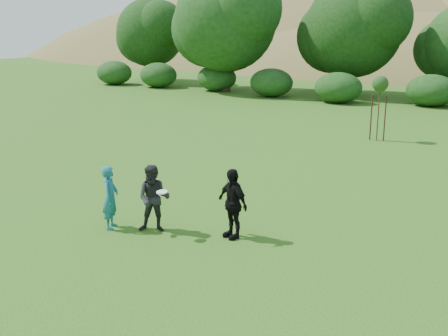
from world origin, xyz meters
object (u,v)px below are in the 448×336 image
(player_teal, at_px, (110,197))
(player_grey, at_px, (154,199))
(sapling, at_px, (380,86))
(player_black, at_px, (232,203))

(player_teal, bearing_deg, player_grey, -95.90)
(player_grey, distance_m, sapling, 14.10)
(player_teal, xyz_separation_m, sapling, (3.18, 14.21, 1.61))
(player_grey, bearing_deg, player_teal, 173.32)
(player_teal, distance_m, sapling, 14.65)
(player_teal, bearing_deg, player_black, -97.14)
(player_grey, height_order, player_black, player_black)
(player_grey, distance_m, player_black, 1.98)
(player_teal, relative_size, sapling, 0.57)
(player_black, height_order, sapling, sapling)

